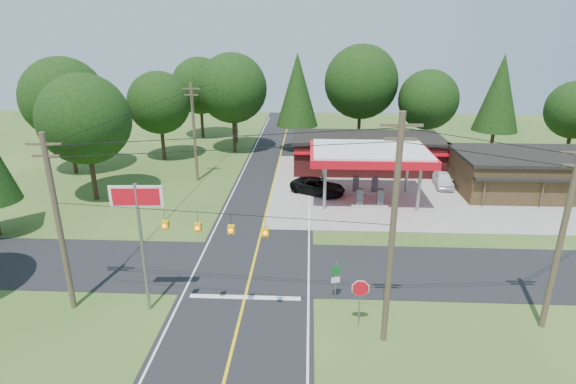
{
  "coord_description": "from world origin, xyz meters",
  "views": [
    {
      "loc": [
        3.6,
        -26.02,
        14.63
      ],
      "look_at": [
        2.0,
        7.0,
        2.8
      ],
      "focal_mm": 28.0,
      "sensor_mm": 36.0,
      "label": 1
    }
  ],
  "objects_px": {
    "sedan_car": "(443,180)",
    "octagonal_stop_sign": "(360,292)",
    "big_stop_sign": "(139,217)",
    "suv_car": "(318,186)",
    "gas_canopy": "(370,155)"
  },
  "relations": [
    {
      "from": "sedan_car",
      "to": "big_stop_sign",
      "type": "height_order",
      "value": "big_stop_sign"
    },
    {
      "from": "gas_canopy",
      "to": "big_stop_sign",
      "type": "relative_size",
      "value": 1.43
    },
    {
      "from": "gas_canopy",
      "to": "suv_car",
      "type": "relative_size",
      "value": 2.01
    },
    {
      "from": "gas_canopy",
      "to": "sedan_car",
      "type": "distance_m",
      "value": 9.69
    },
    {
      "from": "sedan_car",
      "to": "big_stop_sign",
      "type": "xyz_separation_m",
      "value": [
        -22.16,
        -22.16,
        4.86
      ]
    },
    {
      "from": "sedan_car",
      "to": "gas_canopy",
      "type": "bearing_deg",
      "value": -147.16
    },
    {
      "from": "suv_car",
      "to": "octagonal_stop_sign",
      "type": "relative_size",
      "value": 1.89
    },
    {
      "from": "sedan_car",
      "to": "big_stop_sign",
      "type": "relative_size",
      "value": 0.56
    },
    {
      "from": "sedan_car",
      "to": "octagonal_stop_sign",
      "type": "distance_m",
      "value": 25.54
    },
    {
      "from": "gas_canopy",
      "to": "octagonal_stop_sign",
      "type": "height_order",
      "value": "gas_canopy"
    },
    {
      "from": "suv_car",
      "to": "big_stop_sign",
      "type": "relative_size",
      "value": 0.71
    },
    {
      "from": "sedan_car",
      "to": "octagonal_stop_sign",
      "type": "relative_size",
      "value": 1.5
    },
    {
      "from": "gas_canopy",
      "to": "big_stop_sign",
      "type": "distance_m",
      "value": 22.95
    },
    {
      "from": "suv_car",
      "to": "octagonal_stop_sign",
      "type": "bearing_deg",
      "value": -146.27
    },
    {
      "from": "big_stop_sign",
      "to": "octagonal_stop_sign",
      "type": "relative_size",
      "value": 2.67
    }
  ]
}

